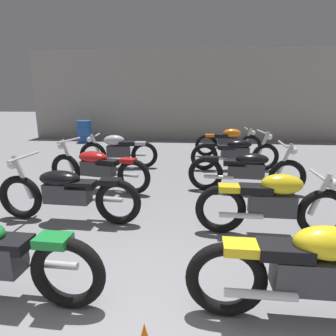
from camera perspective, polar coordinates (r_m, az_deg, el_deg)
The scene contains 10 objects.
back_wall at distance 11.98m, azimuth 3.28°, elevation 14.33°, with size 12.81×0.24×3.60m, color #9E998E.
motorcycle_left_row_1 at distance 4.36m, azimuth -19.69°, elevation -4.54°, with size 2.17×0.68×0.97m.
motorcycle_left_row_2 at distance 5.65m, azimuth -13.98°, elevation 0.10°, with size 2.14×0.76×0.97m.
motorcycle_left_row_3 at distance 7.28m, azimuth -9.98°, elevation 3.51°, with size 1.97×0.53×0.88m.
motorcycle_right_row_0 at distance 2.63m, azimuth 26.95°, elevation -18.09°, with size 1.97×0.48×0.88m.
motorcycle_right_row_1 at distance 3.93m, azimuth 20.29°, elevation -6.58°, with size 1.97×0.48×0.88m.
motorcycle_right_row_2 at distance 5.54m, azimuth 15.50°, elevation -0.29°, with size 2.17×0.68×0.97m.
motorcycle_right_row_3 at distance 7.16m, azimuth 13.41°, elevation 3.10°, with size 2.17×0.68×0.97m.
motorcycle_right_row_4 at distance 8.73m, azimuth 12.06°, elevation 5.19°, with size 1.97×0.48×0.88m.
oil_drum at distance 11.76m, azimuth -16.41°, elevation 7.06°, with size 0.59×0.59×0.85m.
Camera 1 is at (0.46, -1.22, 1.80)m, focal length 30.34 mm.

